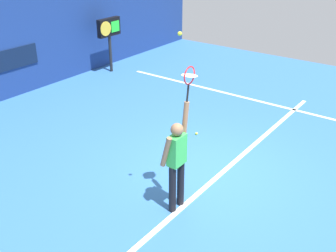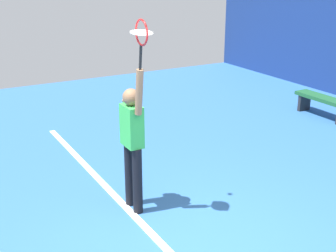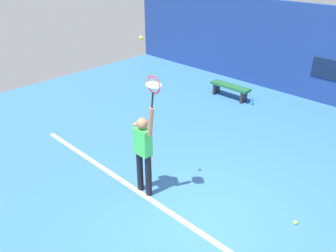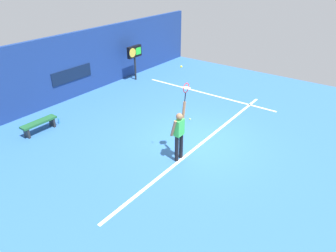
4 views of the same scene
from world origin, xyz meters
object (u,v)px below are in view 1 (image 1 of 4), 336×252
tennis_player (177,159)px  tennis_ball (180,34)px  tennis_racket (189,78)px  spare_ball (197,134)px  scoreboard_clock (109,30)px

tennis_player → tennis_ball: tennis_ball is taller
tennis_player → tennis_racket: 1.42m
tennis_player → spare_ball: tennis_player is taller
spare_ball → scoreboard_clock: bearing=65.2°
tennis_racket → tennis_ball: size_ratio=9.11×
tennis_ball → tennis_racket: bearing=-1.3°
tennis_player → scoreboard_clock: tennis_player is taller
tennis_player → tennis_racket: bearing=-0.7°
tennis_player → scoreboard_clock: bearing=51.9°
tennis_player → tennis_ball: 2.15m
scoreboard_clock → spare_ball: 5.83m
tennis_racket → spare_ball: 3.55m
tennis_player → tennis_racket: tennis_racket is taller
tennis_racket → tennis_ball: tennis_ball is taller
tennis_player → spare_ball: 3.10m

